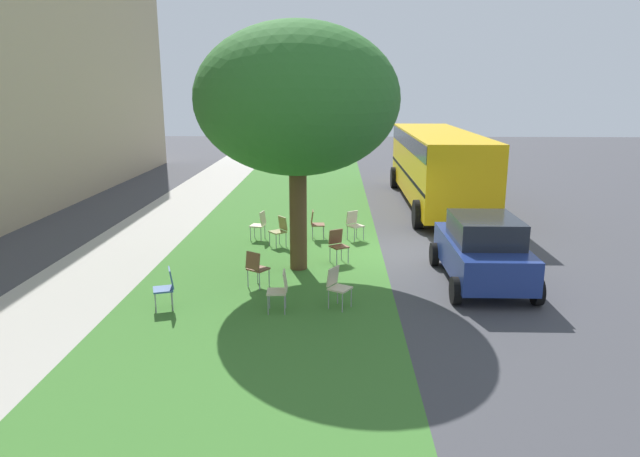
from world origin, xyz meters
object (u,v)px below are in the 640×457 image
Objects in this scene: chair_4 at (354,223)px; school_bus at (437,161)px; chair_7 at (338,243)px; street_tree at (297,100)px; chair_6 at (256,266)px; chair_3 at (337,284)px; chair_5 at (316,222)px; parked_car at (482,250)px; chair_0 at (280,229)px; chair_8 at (260,223)px; chair_1 at (280,288)px; chair_2 at (166,285)px.

chair_4 is 0.08× the size of school_bus.
chair_4 and chair_7 have the same top height.
school_bus is at bearing -30.25° from street_tree.
chair_6 is 11.57m from school_bus.
chair_5 is (5.73, 0.66, 0.00)m from chair_3.
parked_car is 9.54m from school_bus.
school_bus is at bearing -41.69° from chair_0.
parked_car reaches higher than chair_8.
chair_0 is at bearing 5.58° from chair_1.
street_tree is 6.95× the size of chair_3.
chair_6 and chair_8 have the same top height.
chair_8 is 0.08× the size of school_bus.
parked_car is (-3.19, -5.10, 0.32)m from chair_0.
street_tree is 10.07m from school_bus.
parked_car reaches higher than chair_0.
street_tree is 4.36m from chair_0.
chair_8 is at bearing -12.04° from chair_2.
chair_8 is at bearing 6.33° from chair_6.
chair_6 is at bearing 151.66° from chair_4.
street_tree is 4.90m from chair_8.
chair_0 and chair_7 have the same top height.
chair_4 is 0.24× the size of parked_car.
chair_3 is 1.00× the size of chair_4.
street_tree is 5.38m from chair_2.
chair_5 is 2.53m from chair_7.
chair_5 is 7.19m from school_bus.
chair_2 is at bearing 128.76° from chair_6.
chair_2 is 5.00m from chair_7.
chair_2 and chair_8 have the same top height.
chair_6 is 1.00× the size of chair_8.
chair_7 is 0.24× the size of parked_car.
chair_6 is (1.19, 1.88, 0.00)m from chair_3.
school_bus reaches higher than chair_0.
chair_5 is at bearing -15.08° from chair_6.
chair_0 is 1.36m from chair_5.
school_bus is at bearing -31.82° from chair_4.
chair_5 is (5.90, -2.93, 0.00)m from chair_2.
chair_2 is at bearing 144.81° from chair_4.
chair_0 is 1.00× the size of chair_4.
chair_6 is (-4.54, 1.22, 0.00)m from chair_5.
chair_0 is 3.65m from chair_6.
chair_3 is at bearing 115.71° from parked_car.
chair_2 is at bearing 104.58° from parked_car.
chair_3 is 0.08× the size of school_bus.
street_tree is 5.69m from parked_car.
chair_2 is 7.25m from parked_car.
chair_2 is 13.63m from school_bus.
chair_3 is at bearing -76.96° from chair_1.
chair_3 and chair_7 have the same top height.
street_tree is 4.78m from chair_1.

